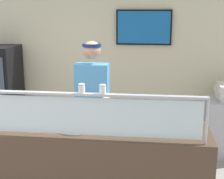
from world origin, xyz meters
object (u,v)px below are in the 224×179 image
object	(u,v)px
pizza_server	(74,125)
pepper_flake_shaker	(103,90)
parmesan_shaker	(82,89)
worker_figure	(93,105)
pizza_tray	(76,126)

from	to	relation	value
pizza_server	pepper_flake_shaker	bearing A→B (deg)	-22.91
parmesan_shaker	worker_figure	world-z (taller)	worker_figure
pepper_flake_shaker	worker_figure	xyz separation A→B (m)	(-0.26, 0.90, -0.41)
pepper_flake_shaker	pizza_server	bearing A→B (deg)	143.24
pizza_tray	pepper_flake_shaker	world-z (taller)	pepper_flake_shaker
pizza_tray	pepper_flake_shaker	size ratio (longest dim) A/B	5.29
pizza_tray	worker_figure	xyz separation A→B (m)	(0.05, 0.63, 0.04)
pizza_tray	parmesan_shaker	bearing A→B (deg)	-66.03
pepper_flake_shaker	parmesan_shaker	bearing A→B (deg)	180.00
pizza_tray	pizza_server	xyz separation A→B (m)	(-0.02, -0.02, 0.02)
parmesan_shaker	worker_figure	bearing A→B (deg)	94.21
pizza_server	parmesan_shaker	size ratio (longest dim) A/B	3.28
pizza_tray	parmesan_shaker	distance (m)	0.54
pizza_tray	worker_figure	distance (m)	0.63
worker_figure	pizza_server	bearing A→B (deg)	-96.74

